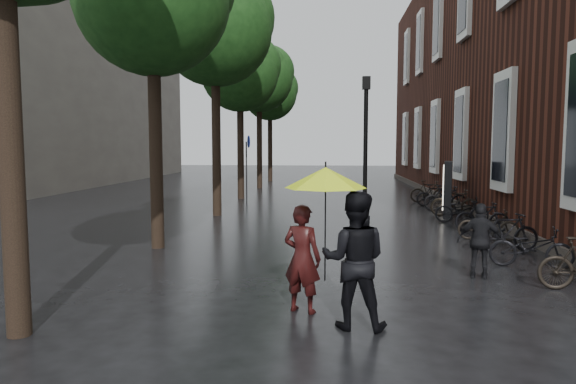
# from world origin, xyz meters

# --- Properties ---
(ground) EXTENTS (120.00, 120.00, 0.00)m
(ground) POSITION_xyz_m (0.00, 0.00, 0.00)
(ground) COLOR black
(brick_building) EXTENTS (10.20, 33.20, 12.00)m
(brick_building) POSITION_xyz_m (10.47, 19.46, 5.99)
(brick_building) COLOR #38160F
(brick_building) RESTS_ON ground
(bg_building) EXTENTS (16.00, 30.00, 14.00)m
(bg_building) POSITION_xyz_m (-22.00, 28.00, 7.00)
(bg_building) COLOR #47423D
(bg_building) RESTS_ON ground
(street_trees) EXTENTS (4.33, 34.03, 8.91)m
(street_trees) POSITION_xyz_m (-3.99, 15.91, 6.34)
(street_trees) COLOR black
(street_trees) RESTS_ON ground
(person_burgundy) EXTENTS (0.72, 0.61, 1.69)m
(person_burgundy) POSITION_xyz_m (-0.21, 2.30, 0.84)
(person_burgundy) COLOR black
(person_burgundy) RESTS_ON ground
(person_black) EXTENTS (1.03, 0.84, 1.95)m
(person_black) POSITION_xyz_m (0.56, 1.68, 0.97)
(person_black) COLOR black
(person_black) RESTS_ON ground
(lime_umbrella) EXTENTS (1.19, 1.19, 1.75)m
(lime_umbrella) POSITION_xyz_m (0.15, 1.94, 2.12)
(lime_umbrella) COLOR black
(lime_umbrella) RESTS_ON ground
(pedestrian_walking) EXTENTS (0.92, 0.57, 1.47)m
(pedestrian_walking) POSITION_xyz_m (3.14, 4.61, 0.73)
(pedestrian_walking) COLOR black
(pedestrian_walking) RESTS_ON ground
(parked_bicycles) EXTENTS (2.07, 14.72, 1.04)m
(parked_bicycles) POSITION_xyz_m (4.65, 11.04, 0.48)
(parked_bicycles) COLOR black
(parked_bicycles) RESTS_ON ground
(ad_lightbox) EXTENTS (0.30, 1.32, 1.99)m
(ad_lightbox) POSITION_xyz_m (4.57, 13.79, 1.00)
(ad_lightbox) COLOR black
(ad_lightbox) RESTS_ON ground
(lamp_post) EXTENTS (0.24, 0.24, 4.63)m
(lamp_post) POSITION_xyz_m (1.29, 10.22, 2.81)
(lamp_post) COLOR black
(lamp_post) RESTS_ON ground
(cycle_sign) EXTENTS (0.16, 0.55, 3.01)m
(cycle_sign) POSITION_xyz_m (-3.49, 17.57, 1.99)
(cycle_sign) COLOR #262628
(cycle_sign) RESTS_ON ground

